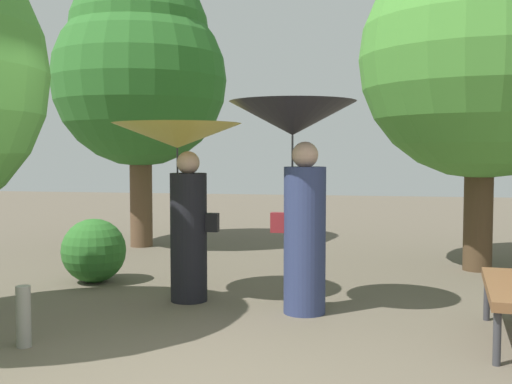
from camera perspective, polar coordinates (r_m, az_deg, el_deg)
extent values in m
cylinder|color=black|center=(6.82, -6.14, -4.11)|extent=(0.40, 0.40, 1.39)
sphere|color=tan|center=(6.76, -6.18, 2.67)|extent=(0.25, 0.25, 0.25)
cylinder|color=#333338|center=(6.80, -7.14, 0.84)|extent=(0.02, 0.02, 0.75)
cone|color=#D8C64C|center=(6.79, -7.18, 5.10)|extent=(1.39, 1.39, 0.26)
cube|color=black|center=(6.74, -4.02, -2.78)|extent=(0.14, 0.10, 0.20)
cylinder|color=navy|center=(6.28, 4.45, -4.40)|extent=(0.42, 0.42, 1.47)
sphere|color=tan|center=(6.22, 4.49, 3.38)|extent=(0.26, 0.26, 0.26)
cylinder|color=#333338|center=(6.24, 3.32, 1.41)|extent=(0.02, 0.02, 0.82)
cone|color=black|center=(6.24, 3.34, 6.70)|extent=(1.26, 1.26, 0.33)
cube|color=maroon|center=(6.28, 2.00, -2.79)|extent=(0.14, 0.10, 0.20)
cylinder|color=#38383D|center=(6.47, 20.25, -9.00)|extent=(0.06, 0.06, 0.44)
cylinder|color=#38383D|center=(5.17, 21.07, -12.19)|extent=(0.06, 0.06, 0.44)
cylinder|color=brown|center=(10.87, -10.46, 5.05)|extent=(0.38, 0.38, 3.79)
sphere|color=#2D6B28|center=(10.94, -10.52, 10.01)|extent=(2.93, 2.93, 2.93)
sphere|color=#2D6B28|center=(11.05, -10.57, 13.92)|extent=(2.35, 2.35, 2.35)
cylinder|color=#4C3823|center=(9.02, 19.70, 5.39)|extent=(0.38, 0.38, 3.84)
sphere|color=#4C9338|center=(9.10, 19.83, 11.45)|extent=(3.26, 3.26, 3.26)
sphere|color=#2D6B28|center=(8.04, -14.53, -5.18)|extent=(0.79, 0.79, 0.79)
cylinder|color=gray|center=(5.61, -20.37, -10.57)|extent=(0.12, 0.12, 0.51)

